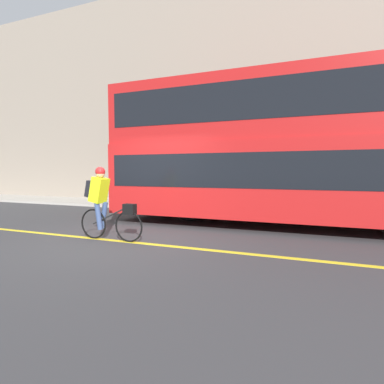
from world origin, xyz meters
name	(u,v)px	position (x,y,z in m)	size (l,w,h in m)	color
ground_plane	(123,240)	(0.00, 0.00, 0.00)	(80.00, 80.00, 0.00)	#38383A
road_center_line	(120,241)	(0.00, -0.12, 0.00)	(50.00, 0.14, 0.01)	yellow
sidewalk_curb	(208,207)	(0.00, 5.94, 0.05)	(60.00, 2.48, 0.10)	#A8A399
building_facade	(218,92)	(0.00, 7.33, 4.96)	(60.00, 0.30, 9.92)	gray
bus	(305,145)	(3.65, 2.96, 2.19)	(10.51, 2.61, 3.96)	black
cyclist_on_bike	(104,201)	(-0.39, -0.13, 0.86)	(1.59, 0.32, 1.60)	black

